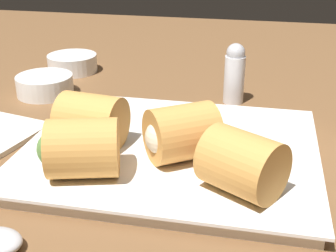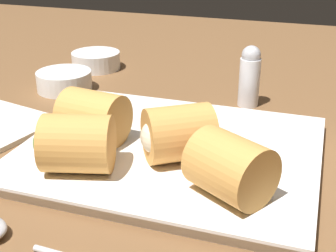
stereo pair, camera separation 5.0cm
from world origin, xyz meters
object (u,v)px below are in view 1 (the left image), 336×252
object	(u,v)px
dipping_bowl_far	(72,62)
spoon	(9,245)
salt_shaker	(235,73)
serving_plate	(168,151)
dipping_bowl_near	(45,84)

from	to	relation	value
dipping_bowl_far	spoon	distance (cm)	44.42
spoon	salt_shaker	distance (cm)	37.13
serving_plate	spoon	bearing A→B (deg)	-116.51
dipping_bowl_far	spoon	size ratio (longest dim) A/B	0.46
dipping_bowl_near	salt_shaker	size ratio (longest dim) A/B	0.97
salt_shaker	spoon	bearing A→B (deg)	-111.71
serving_plate	spoon	size ratio (longest dim) A/B	1.74
dipping_bowl_near	spoon	xyz separation A→B (cm)	(12.26, -31.86, -0.83)
serving_plate	dipping_bowl_near	size ratio (longest dim) A/B	3.77
dipping_bowl_near	spoon	world-z (taller)	dipping_bowl_near
dipping_bowl_near	spoon	distance (cm)	34.15
dipping_bowl_near	dipping_bowl_far	size ratio (longest dim) A/B	1.00
serving_plate	dipping_bowl_far	size ratio (longest dim) A/B	3.77
serving_plate	salt_shaker	xyz separation A→B (cm)	(5.23, 17.42, 3.27)
serving_plate	dipping_bowl_near	world-z (taller)	dipping_bowl_near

